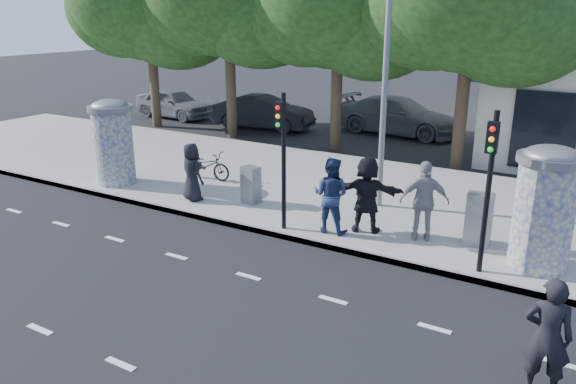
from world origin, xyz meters
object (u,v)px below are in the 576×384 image
Objects in this scene: cabinet_right at (479,219)px; ped_e at (424,201)px; traffic_pole_near at (282,148)px; man_road at (547,337)px; car_left at (174,103)px; ad_column_left at (113,140)px; traffic_pole_far at (489,177)px; car_mid at (263,112)px; car_right at (399,116)px; ad_column_right at (545,205)px; street_lamp at (387,34)px; ped_f at (367,194)px; ped_a at (192,172)px; bicycle at (206,165)px; cabinet_left at (251,185)px; ped_c at (331,195)px.

ped_e is at bearing -169.49° from cabinet_right.
traffic_pole_near is 7.37m from man_road.
cabinet_right is 0.28× the size of car_left.
ad_column_left is at bearing -17.83° from ped_e.
traffic_pole_near is at bearing 180.00° from traffic_pole_far.
car_left is (-17.71, 9.48, -0.01)m from cabinet_right.
car_mid reaches higher than car_left.
ped_e is 5.48m from man_road.
car_right is at bearing -77.95° from car_mid.
ad_column_right is 5.81m from street_lamp.
ped_f is at bearing 26.48° from traffic_pole_near.
ad_column_left is 0.78× the size of traffic_pole_far.
car_right is (-1.76, 13.08, -1.41)m from traffic_pole_near.
ad_column_right is at bearing 155.67° from ped_e.
ped_e is 1.30m from cabinet_right.
traffic_pole_near is 2.35m from ped_f.
street_lamp is 6.43× the size of cabinet_right.
ped_a reaches higher than bicycle.
car_left is at bearing 151.49° from cabinet_left.
cabinet_right is 0.26× the size of car_mid.
traffic_pole_near is at bearing -167.31° from car_right.
traffic_pole_far reaches higher than bicycle.
ad_column_left is 10.24m from car_mid.
street_lamp reaches higher than cabinet_right.
ped_f is at bearing -51.26° from man_road.
cabinet_left is (-1.83, 1.28, -1.56)m from traffic_pole_near.
ped_a reaches higher than car_right.
car_mid is at bearing -49.20° from ped_a.
ped_f is 6.26m from man_road.
street_lamp is at bearing 148.51° from cabinet_right.
ped_c is at bearing -174.66° from ad_column_right.
bicycle is at bearing -43.71° from ped_a.
car_right is at bearing -75.13° from car_left.
car_left is at bearing 151.09° from street_lamp.
street_lamp reaches higher than man_road.
cabinet_left is 11.80m from car_right.
ad_column_right is 1.37× the size of ped_e.
traffic_pole_near is 13.27m from car_right.
traffic_pole_near is 1.64m from ped_c.
ad_column_left is at bearing -5.89° from ped_c.
cabinet_right is (4.41, 1.48, -1.46)m from traffic_pole_near.
ped_c is 1.52× the size of cabinet_right.
ped_f is at bearing 162.75° from traffic_pole_far.
car_left is at bearing 152.24° from ad_column_right.
ad_column_right is 10.36m from bicycle.
car_mid is at bearing -53.76° from man_road.
man_road is at bearing -27.33° from traffic_pole_near.
ped_a reaches higher than car_left.
car_mid is (-4.24, 10.25, -0.20)m from ped_a.
ped_e is 1.56× the size of cabinet_right.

